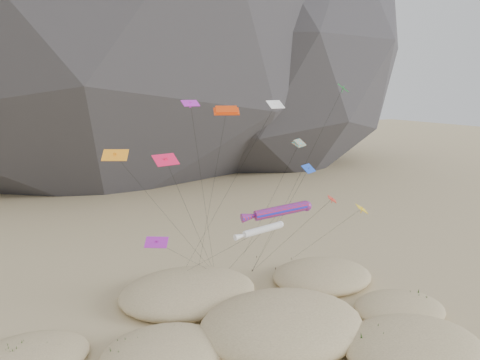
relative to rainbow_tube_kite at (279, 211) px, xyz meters
name	(u,v)px	position (x,y,z in m)	size (l,w,h in m)	color
dunes	(256,333)	(-6.80, -7.41, -10.06)	(48.88, 38.92, 4.42)	#CCB789
dune_grass	(257,339)	(-7.37, -8.57, -9.94)	(44.61, 28.11, 1.57)	black
kite_stakes	(223,271)	(-2.74, 10.10, -10.66)	(24.49, 5.28, 0.30)	#3F2D1E
rainbow_tube_kite	(279,211)	(0.00, 0.00, 0.00)	(8.87, 10.00, 11.79)	red
white_tube_kite	(261,230)	(-4.24, -3.38, -0.79)	(8.97, 14.74, 10.64)	silver
orange_parafoil	(226,112)	(-5.76, 2.01, 11.44)	(3.02, 11.36, 22.99)	red
multi_parafoil	(298,145)	(3.09, 0.97, 7.49)	(2.49, 15.09, 18.97)	orange
delta_kites	(254,160)	(-4.34, -1.98, 6.54)	(30.93, 19.89, 25.35)	yellow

